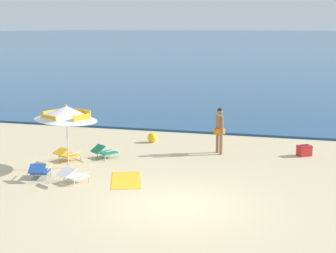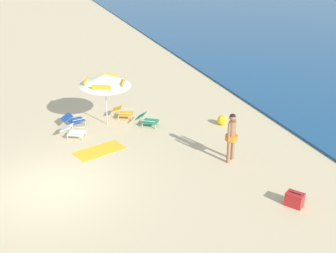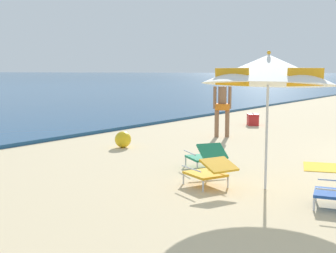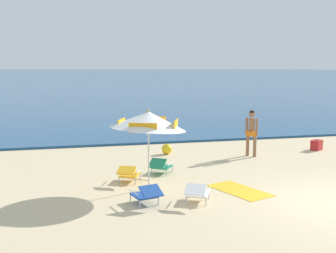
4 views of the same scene
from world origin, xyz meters
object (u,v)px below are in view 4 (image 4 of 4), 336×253
(lounge_chair_beside_umbrella, at_px, (197,192))
(beach_ball, at_px, (167,149))
(beach_towel, at_px, (240,190))
(beach_umbrella_striped_main, at_px, (148,120))
(lounge_chair_under_umbrella, at_px, (129,173))
(person_standing_near_shore, at_px, (252,130))
(lounge_chair_spare_folded, at_px, (147,194))
(lounge_chair_facing_sea, at_px, (161,166))
(cooler_box, at_px, (317,145))

(lounge_chair_beside_umbrella, height_order, beach_ball, lounge_chair_beside_umbrella)
(beach_ball, relative_size, beach_towel, 0.23)
(beach_umbrella_striped_main, bearing_deg, beach_ball, 69.88)
(lounge_chair_under_umbrella, xyz_separation_m, person_standing_near_shore, (5.04, 2.53, 0.73))
(lounge_chair_beside_umbrella, xyz_separation_m, lounge_chair_spare_folded, (-1.23, 0.18, -0.00))
(lounge_chair_under_umbrella, relative_size, lounge_chair_facing_sea, 0.97)
(beach_umbrella_striped_main, xyz_separation_m, lounge_chair_under_umbrella, (-0.43, 0.77, -1.62))
(beach_towel, bearing_deg, person_standing_near_shore, 61.09)
(beach_umbrella_striped_main, bearing_deg, lounge_chair_spare_folded, -103.88)
(lounge_chair_under_umbrella, xyz_separation_m, lounge_chair_facing_sea, (1.12, 0.74, -0.01))
(lounge_chair_under_umbrella, relative_size, beach_ball, 2.47)
(cooler_box, bearing_deg, beach_towel, -139.63)
(lounge_chair_spare_folded, xyz_separation_m, beach_towel, (2.68, 0.56, -0.27))
(beach_towel, bearing_deg, cooler_box, 40.37)
(beach_towel, bearing_deg, lounge_chair_spare_folded, -168.25)
(lounge_chair_under_umbrella, bearing_deg, beach_umbrella_striped_main, -60.62)
(lounge_chair_beside_umbrella, distance_m, beach_ball, 6.01)
(lounge_chair_spare_folded, bearing_deg, lounge_chair_facing_sea, 70.28)
(beach_umbrella_striped_main, relative_size, person_standing_near_shore, 1.40)
(person_standing_near_shore, bearing_deg, lounge_chair_spare_folded, -136.76)
(beach_ball, bearing_deg, lounge_chair_beside_umbrella, -97.00)
(lounge_chair_beside_umbrella, relative_size, cooler_box, 1.67)
(lounge_chair_facing_sea, relative_size, beach_towel, 0.57)
(lounge_chair_beside_umbrella, distance_m, beach_towel, 1.65)
(lounge_chair_spare_folded, distance_m, beach_towel, 2.75)
(person_standing_near_shore, bearing_deg, lounge_chair_beside_umbrella, -127.60)
(beach_umbrella_striped_main, relative_size, cooler_box, 4.03)
(lounge_chair_facing_sea, height_order, beach_towel, lounge_chair_facing_sea)
(lounge_chair_under_umbrella, xyz_separation_m, lounge_chair_spare_folded, (0.10, -2.11, -0.00))
(lounge_chair_beside_umbrella, height_order, person_standing_near_shore, person_standing_near_shore)
(cooler_box, bearing_deg, beach_ball, 173.75)
(lounge_chair_beside_umbrella, distance_m, lounge_chair_spare_folded, 1.24)
(lounge_chair_under_umbrella, xyz_separation_m, beach_towel, (2.79, -1.55, -0.27))
(cooler_box, distance_m, beach_ball, 6.12)
(lounge_chair_facing_sea, height_order, lounge_chair_spare_folded, lounge_chair_facing_sea)
(beach_umbrella_striped_main, bearing_deg, lounge_chair_under_umbrella, 119.38)
(lounge_chair_facing_sea, distance_m, person_standing_near_shore, 4.37)
(beach_ball, xyz_separation_m, beach_towel, (0.72, -5.23, -0.20))
(lounge_chair_facing_sea, xyz_separation_m, beach_towel, (1.66, -2.29, -0.26))
(lounge_chair_spare_folded, bearing_deg, beach_ball, 71.29)
(lounge_chair_beside_umbrella, relative_size, beach_ball, 2.49)
(lounge_chair_beside_umbrella, height_order, lounge_chair_spare_folded, lounge_chair_spare_folded)
(lounge_chair_facing_sea, bearing_deg, lounge_chair_under_umbrella, -146.66)
(lounge_chair_facing_sea, height_order, cooler_box, lounge_chair_facing_sea)
(lounge_chair_under_umbrella, bearing_deg, cooler_box, 20.25)
(lounge_chair_under_umbrella, distance_m, beach_towel, 3.20)
(lounge_chair_under_umbrella, height_order, cooler_box, lounge_chair_under_umbrella)
(lounge_chair_facing_sea, relative_size, lounge_chair_spare_folded, 1.04)
(lounge_chair_under_umbrella, height_order, lounge_chair_spare_folded, lounge_chair_spare_folded)
(lounge_chair_beside_umbrella, xyz_separation_m, person_standing_near_shore, (3.71, 4.82, 0.73))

